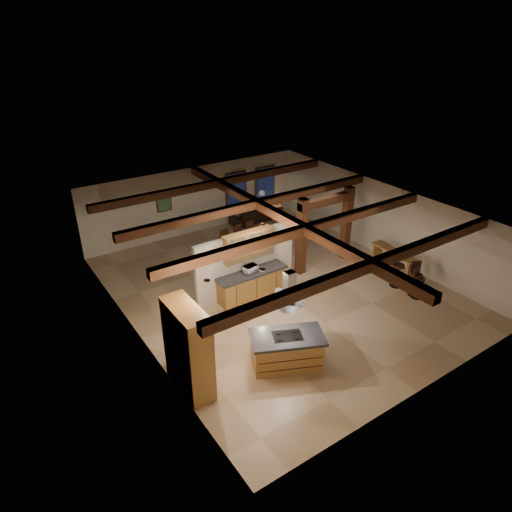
% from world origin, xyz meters
% --- Properties ---
extents(ground, '(12.00, 12.00, 0.00)m').
position_xyz_m(ground, '(0.00, 0.00, 0.00)').
color(ground, tan).
rests_on(ground, ground).
extents(room_walls, '(12.00, 12.00, 12.00)m').
position_xyz_m(room_walls, '(0.00, 0.00, 1.78)').
color(room_walls, beige).
rests_on(room_walls, ground).
extents(ceiling_beams, '(10.00, 12.00, 0.28)m').
position_xyz_m(ceiling_beams, '(0.00, 0.00, 2.76)').
color(ceiling_beams, '#3A1A0E').
rests_on(ceiling_beams, room_walls).
extents(timber_posts, '(2.50, 0.30, 2.90)m').
position_xyz_m(timber_posts, '(2.50, 0.50, 1.76)').
color(timber_posts, '#3A1A0E').
rests_on(timber_posts, ground).
extents(partition_wall, '(3.80, 0.18, 2.20)m').
position_xyz_m(partition_wall, '(-1.00, 0.50, 1.10)').
color(partition_wall, beige).
rests_on(partition_wall, ground).
extents(pantry_cabinet, '(0.67, 1.60, 2.40)m').
position_xyz_m(pantry_cabinet, '(-4.67, -2.60, 1.20)').
color(pantry_cabinet, olive).
rests_on(pantry_cabinet, ground).
extents(back_counter, '(2.50, 0.66, 0.94)m').
position_xyz_m(back_counter, '(-1.00, 0.11, 0.48)').
color(back_counter, olive).
rests_on(back_counter, ground).
extents(upper_display_cabinet, '(1.80, 0.36, 0.95)m').
position_xyz_m(upper_display_cabinet, '(-1.00, 0.31, 1.85)').
color(upper_display_cabinet, olive).
rests_on(upper_display_cabinet, partition_wall).
extents(range_hood, '(1.10, 1.10, 1.40)m').
position_xyz_m(range_hood, '(-2.14, -3.31, 1.78)').
color(range_hood, silver).
rests_on(range_hood, room_walls).
extents(back_windows, '(2.70, 0.07, 1.70)m').
position_xyz_m(back_windows, '(2.80, 5.93, 1.50)').
color(back_windows, '#3A1A0E').
rests_on(back_windows, room_walls).
extents(framed_art, '(0.65, 0.05, 0.85)m').
position_xyz_m(framed_art, '(-1.50, 5.94, 1.70)').
color(framed_art, '#3A1A0E').
rests_on(framed_art, room_walls).
extents(recessed_cans, '(3.16, 2.46, 0.03)m').
position_xyz_m(recessed_cans, '(-2.53, -1.93, 2.87)').
color(recessed_cans, silver).
rests_on(recessed_cans, room_walls).
extents(kitchen_island, '(2.21, 1.76, 0.97)m').
position_xyz_m(kitchen_island, '(-2.14, -3.31, 0.49)').
color(kitchen_island, olive).
rests_on(kitchen_island, ground).
extents(dining_table, '(1.93, 1.34, 0.62)m').
position_xyz_m(dining_table, '(0.49, 2.92, 0.31)').
color(dining_table, '#421C10').
rests_on(dining_table, ground).
extents(sofa, '(2.15, 0.94, 0.62)m').
position_xyz_m(sofa, '(2.58, 5.50, 0.31)').
color(sofa, black).
rests_on(sofa, ground).
extents(microwave, '(0.49, 0.37, 0.25)m').
position_xyz_m(microwave, '(-1.06, 0.11, 1.07)').
color(microwave, silver).
rests_on(microwave, back_counter).
extents(bar_counter, '(0.64, 1.95, 1.01)m').
position_xyz_m(bar_counter, '(4.04, -1.58, 0.68)').
color(bar_counter, olive).
rests_on(bar_counter, ground).
extents(side_table, '(0.64, 0.64, 0.60)m').
position_xyz_m(side_table, '(3.83, 5.27, 0.30)').
color(side_table, '#3A1A0E').
rests_on(side_table, ground).
extents(table_lamp, '(0.29, 0.29, 0.34)m').
position_xyz_m(table_lamp, '(3.83, 5.27, 0.84)').
color(table_lamp, black).
rests_on(table_lamp, side_table).
extents(bar_stool_a, '(0.46, 0.47, 1.22)m').
position_xyz_m(bar_stool_a, '(3.65, -2.89, 0.62)').
color(bar_stool_a, black).
rests_on(bar_stool_a, ground).
extents(bar_stool_b, '(0.40, 0.41, 1.11)m').
position_xyz_m(bar_stool_b, '(3.58, -3.04, 0.56)').
color(bar_stool_b, black).
rests_on(bar_stool_b, ground).
extents(bar_stool_c, '(0.47, 0.48, 1.28)m').
position_xyz_m(bar_stool_c, '(3.58, -2.13, 0.65)').
color(bar_stool_c, black).
rests_on(bar_stool_c, ground).
extents(dining_chairs, '(1.80, 1.80, 1.09)m').
position_xyz_m(dining_chairs, '(0.49, 2.92, 0.56)').
color(dining_chairs, '#3A1A0E').
rests_on(dining_chairs, ground).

